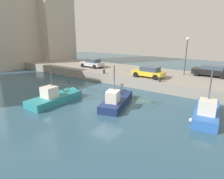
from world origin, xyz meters
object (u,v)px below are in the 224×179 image
Objects in this scene: mooring_bollard_north at (104,72)px; quay_streetlamp at (187,50)px; parked_car_silver at (92,63)px; parked_car_yellow at (149,72)px; fishing_boat_teal at (58,100)px; fishing_boat_blue at (206,114)px; parked_car_black at (211,71)px; fishing_boat_navy at (118,102)px; mooring_bollard_mid at (160,79)px.

quay_streetlamp reaches higher than mooring_bollard_north.
parked_car_yellow is at bearing -98.12° from parked_car_silver.
fishing_boat_blue is at bearing -70.21° from fishing_boat_teal.
quay_streetlamp is (5.65, -9.10, 2.98)m from mooring_bollard_north.
parked_car_black is at bearing -35.85° from fishing_boat_teal.
parked_car_silver is 5.52m from mooring_bollard_north.
parked_car_yellow is at bearing 143.73° from quay_streetlamp.
fishing_boat_navy is 13.94m from parked_car_black.
quay_streetlamp is at bearing -29.08° from fishing_boat_teal.
mooring_bollard_north is at bearing 6.87° from fishing_boat_teal.
fishing_boat_teal is 1.60× the size of parked_car_yellow.
quay_streetlamp is at bearing -78.77° from parked_car_silver.
quay_streetlamp is (11.59, -2.82, 4.33)m from fishing_boat_navy.
quay_streetlamp is at bearing 106.68° from parked_car_black.
quay_streetlamp is at bearing -10.99° from mooring_bollard_mid.
mooring_bollard_north is (4.21, 13.81, 1.33)m from fishing_boat_blue.
parked_car_black is 7.79m from mooring_bollard_mid.
mooring_bollard_north is at bearing 90.00° from mooring_bollard_mid.
parked_car_yellow reaches higher than mooring_bollard_mid.
mooring_bollard_mid is at bearing -102.97° from parked_car_silver.
fishing_boat_navy is 11.73× the size of mooring_bollard_north.
parked_car_yellow is at bearing 2.36° from fishing_boat_navy.
mooring_bollard_mid is at bearing 169.01° from quay_streetlamp.
parked_car_silver is at bearing 57.99° from mooring_bollard_north.
fishing_boat_navy is 8.75m from mooring_bollard_north.
fishing_boat_navy is at bearing 166.33° from quay_streetlamp.
parked_car_black is 4.07m from quay_streetlamp.
quay_streetlamp is at bearing 25.51° from fishing_boat_blue.
parked_car_silver is 0.89× the size of parked_car_black.
parked_car_silver is at bearing 68.89° from fishing_boat_blue.
fishing_boat_teal reaches higher than parked_car_silver.
quay_streetlamp reaches higher than mooring_bollard_mid.
fishing_boat_blue is (4.59, -12.75, 0.03)m from fishing_boat_teal.
quay_streetlamp reaches higher than parked_car_yellow.
fishing_boat_navy is 14.19m from parked_car_silver.
mooring_bollard_north is at bearing -122.01° from parked_car_silver.
parked_car_silver is 17.22m from parked_car_black.
fishing_boat_teal is 19.05m from parked_car_black.
fishing_boat_teal is 11.48× the size of mooring_bollard_north.
quay_streetlamp reaches higher than fishing_boat_teal.
parked_car_yellow is 7.16× the size of mooring_bollard_north.
parked_car_yellow is 2.49m from mooring_bollard_mid.
mooring_bollard_mid is (8.80, -6.94, 1.35)m from fishing_boat_teal.
fishing_boat_teal is 11.46m from parked_car_yellow.
parked_car_silver is 7.05× the size of mooring_bollard_north.
quay_streetlamp is (9.86, 4.71, 4.31)m from fishing_boat_blue.
fishing_boat_teal is at bearing 118.72° from fishing_boat_navy.
fishing_boat_blue is at bearing -106.97° from mooring_bollard_north.
quay_streetlamp is at bearing -58.16° from mooring_bollard_north.
fishing_boat_teal is 8.97m from mooring_bollard_north.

